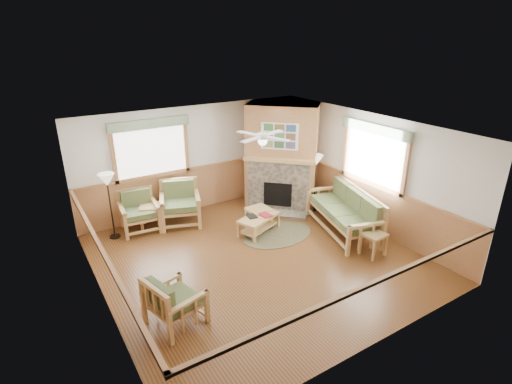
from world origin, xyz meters
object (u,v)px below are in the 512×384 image
armchair_back_right (180,204)px  footstool (259,217)px  armchair_back_left (139,212)px  floor_lamp_right (315,183)px  sofa (343,212)px  armchair_left (175,300)px  end_table_chairs (152,216)px  end_table_sofa (373,244)px  coffee_table (259,224)px  floor_lamp_left (111,206)px

armchair_back_right → footstool: bearing=-15.8°
armchair_back_left → floor_lamp_right: (4.20, -1.28, 0.28)m
sofa → footstool: (-1.48, 1.29, -0.28)m
sofa → armchair_left: sofa is taller
armchair_left → end_table_chairs: (0.78, 3.52, -0.15)m
sofa → floor_lamp_right: bearing=-174.1°
sofa → end_table_sofa: 1.17m
armchair_left → floor_lamp_right: bearing=-79.3°
coffee_table → end_table_sofa: 2.57m
footstool → floor_lamp_right: (1.72, 0.01, 0.53)m
end_table_chairs → sofa: bearing=-35.0°
coffee_table → end_table_chairs: bearing=119.4°
end_table_chairs → floor_lamp_left: 1.02m
armchair_back_left → floor_lamp_left: floor_lamp_left is taller
floor_lamp_right → end_table_sofa: bearing=-100.2°
sofa → floor_lamp_left: size_ratio=1.42×
coffee_table → end_table_sofa: size_ratio=2.08×
footstool → floor_lamp_left: bearing=158.1°
armchair_back_right → floor_lamp_left: 1.59m
end_table_chairs → armchair_back_left: bearing=180.0°
coffee_table → armchair_back_left: bearing=123.0°
sofa → end_table_chairs: size_ratio=3.90×
end_table_sofa → floor_lamp_left: size_ratio=0.32×
armchair_back_left → armchair_back_right: size_ratio=0.90×
coffee_table → floor_lamp_right: 2.02m
armchair_left → armchair_back_right: bearing=-38.1°
footstool → floor_lamp_right: floor_lamp_right is taller
armchair_back_right → floor_lamp_right: floor_lamp_right is taller
sofa → end_table_sofa: (-0.20, -1.12, -0.25)m
armchair_left → floor_lamp_left: size_ratio=0.56×
end_table_chairs → floor_lamp_left: floor_lamp_left is taller
armchair_left → coffee_table: (2.79, 1.91, -0.23)m
coffee_table → sofa: bearing=-52.1°
armchair_back_right → end_table_sofa: (2.83, -3.52, -0.26)m
armchair_back_left → armchair_left: 3.55m
armchair_back_right → end_table_chairs: bearing=-176.7°
armchair_back_right → floor_lamp_right: size_ratio=0.68×
footstool → floor_lamp_left: floor_lamp_left is taller
end_table_sofa → floor_lamp_right: 2.52m
footstool → floor_lamp_left: size_ratio=0.33×
sofa → armchair_back_left: bearing=-106.9°
end_table_chairs → armchair_left: bearing=-102.6°
sofa → floor_lamp_left: 5.25m
end_table_chairs → floor_lamp_right: (3.93, -1.28, 0.47)m
floor_lamp_right → sofa: bearing=-100.3°
floor_lamp_right → armchair_back_right: bearing=161.6°
footstool → armchair_left: bearing=-143.4°
armchair_left → floor_lamp_right: 5.22m
armchair_back_right → end_table_sofa: 4.52m
sofa → armchair_back_right: bearing=-112.1°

